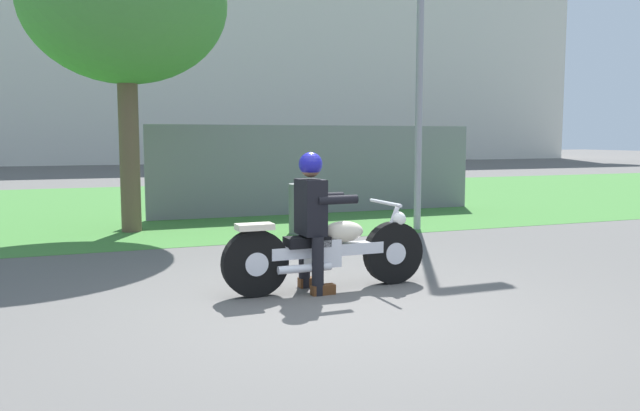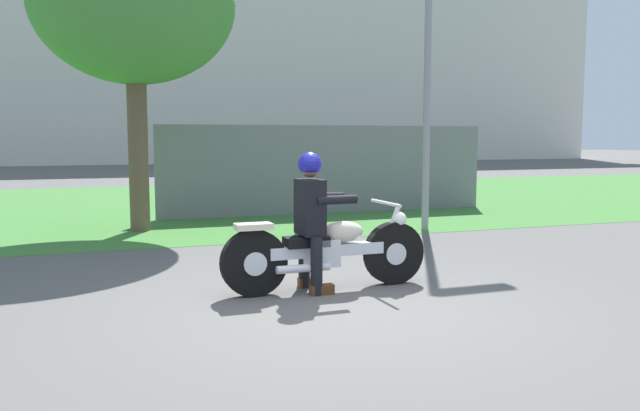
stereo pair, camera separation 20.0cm
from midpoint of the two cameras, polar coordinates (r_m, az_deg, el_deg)
The scene contains 9 objects.
ground at distance 5.92m, azimuth 2.47°, elevation -9.18°, with size 120.00×120.00×0.00m, color #565451.
grass_verge at distance 15.35m, azimuth -11.45°, elevation 0.14°, with size 60.00×12.00×0.01m, color #3D7533.
stadium_facade at distance 42.84m, azimuth -13.25°, elevation 13.34°, with size 58.61×8.00×14.19m, color silver.
motorcycle_lead at distance 6.57m, azimuth 1.52°, elevation -4.08°, with size 2.20×0.66×0.89m.
rider_lead at distance 6.45m, azimuth 0.14°, elevation -0.45°, with size 0.55×0.48×1.41m.
tree_roadside at distance 11.24m, azimuth -15.70°, elevation 16.84°, with size 3.27×3.27×5.03m.
streetlight_pole at distance 11.17m, azimuth 10.69°, elevation 16.27°, with size 0.96×0.20×5.68m.
trash_can at distance 10.40m, azimuth -0.23°, elevation -0.29°, with size 0.51×0.51×0.81m, color #595E5B.
fence_segment at distance 13.17m, azimuth 1.30°, elevation 3.21°, with size 7.00×0.06×1.80m, color slate.
Camera 2 is at (-2.06, -5.33, 1.56)m, focal length 36.02 mm.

